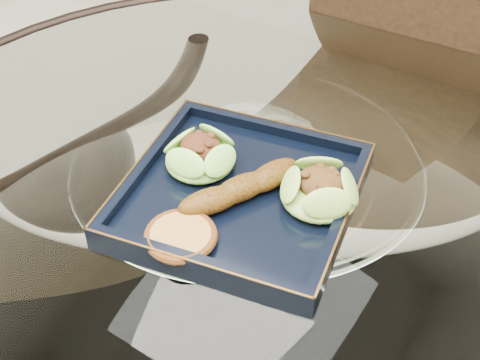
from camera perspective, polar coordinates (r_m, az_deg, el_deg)
The scene contains 7 objects.
dining_table at distance 0.96m, azimuth 0.51°, elevation -8.23°, with size 1.13×1.13×0.77m.
dining_chair at distance 1.28m, azimuth 10.52°, elevation -0.49°, with size 0.40×0.40×0.87m.
navy_plate at distance 0.82m, azimuth 0.00°, elevation -1.56°, with size 0.27×0.27×0.02m, color black.
lettuce_wrap_left at distance 0.84m, azimuth -3.44°, elevation 1.99°, with size 0.09×0.09×0.03m, color #5EAF32.
lettuce_wrap_right at distance 0.79m, azimuth 6.78°, elevation -1.05°, with size 0.09×0.09×0.03m, color #599029.
roasted_plantain at distance 0.80m, azimuth 0.12°, elevation -0.69°, with size 0.16×0.03×0.03m, color #683D0B.
crumb_patty at distance 0.75m, azimuth -5.08°, elevation -4.89°, with size 0.07×0.07×0.01m, color #B17D3B.
Camera 1 is at (0.33, -0.52, 1.33)m, focal length 50.00 mm.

